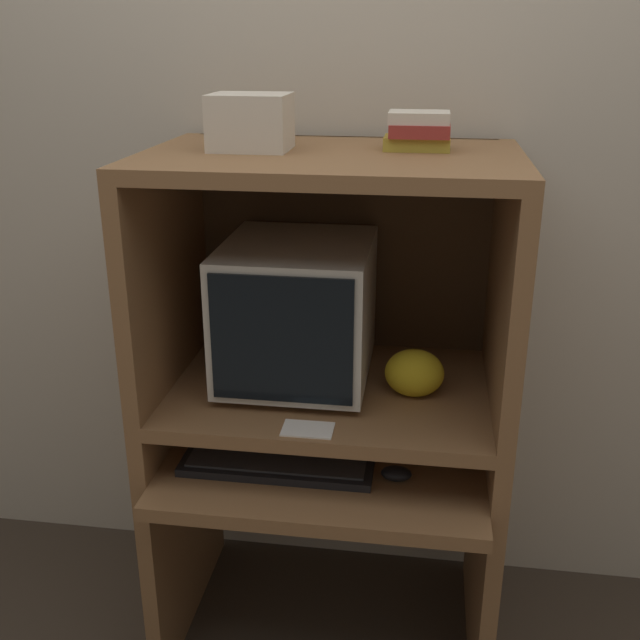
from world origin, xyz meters
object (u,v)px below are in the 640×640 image
(book_stack, at_px, (418,131))
(storage_box, at_px, (251,122))
(mouse, at_px, (396,473))
(snack_bag, at_px, (414,373))
(keyboard, at_px, (278,463))
(crt_monitor, at_px, (297,310))

(book_stack, xyz_separation_m, storage_box, (-0.39, -0.05, 0.02))
(mouse, distance_m, snack_bag, 0.25)
(keyboard, xyz_separation_m, mouse, (0.30, -0.01, 0.00))
(keyboard, bearing_deg, storage_box, 115.50)
(snack_bag, distance_m, book_stack, 0.59)
(crt_monitor, xyz_separation_m, snack_bag, (0.31, -0.06, -0.13))
(keyboard, xyz_separation_m, storage_box, (-0.08, 0.17, 0.81))
(book_stack, bearing_deg, mouse, -92.73)
(crt_monitor, distance_m, book_stack, 0.53)
(crt_monitor, relative_size, snack_bag, 2.92)
(snack_bag, bearing_deg, keyboard, -158.06)
(crt_monitor, height_order, mouse, crt_monitor)
(crt_monitor, xyz_separation_m, storage_box, (-0.10, -0.02, 0.47))
(crt_monitor, xyz_separation_m, mouse, (0.28, -0.20, -0.33))
(snack_bag, xyz_separation_m, book_stack, (-0.02, 0.09, 0.58))
(keyboard, distance_m, mouse, 0.30)
(crt_monitor, distance_m, mouse, 0.48)
(book_stack, relative_size, storage_box, 0.84)
(crt_monitor, height_order, snack_bag, crt_monitor)
(crt_monitor, distance_m, snack_bag, 0.34)
(mouse, xyz_separation_m, snack_bag, (0.03, 0.14, 0.20))
(mouse, bearing_deg, crt_monitor, 143.73)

